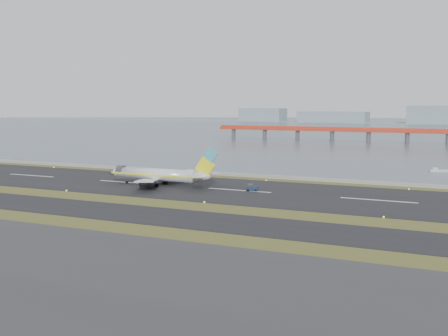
% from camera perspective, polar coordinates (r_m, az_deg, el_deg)
% --- Properties ---
extents(ground, '(1000.00, 1000.00, 0.00)m').
position_cam_1_polar(ground, '(137.99, -3.43, -4.07)').
color(ground, '#404D1B').
rests_on(ground, ground).
extents(apron_strip, '(1000.00, 50.00, 0.10)m').
position_cam_1_polar(apron_strip, '(94.63, -19.72, -9.42)').
color(apron_strip, '#303033').
rests_on(apron_strip, ground).
extents(taxiway_strip, '(1000.00, 18.00, 0.10)m').
position_cam_1_polar(taxiway_strip, '(127.76, -6.00, -4.93)').
color(taxiway_strip, black).
rests_on(taxiway_strip, ground).
extents(runway_strip, '(1000.00, 45.00, 0.10)m').
position_cam_1_polar(runway_strip, '(164.58, 1.55, -2.30)').
color(runway_strip, black).
rests_on(runway_strip, ground).
extents(seawall, '(1000.00, 2.50, 1.00)m').
position_cam_1_polar(seawall, '(192.13, 5.12, -0.90)').
color(seawall, gray).
rests_on(seawall, ground).
extents(bay_water, '(1400.00, 800.00, 1.30)m').
position_cam_1_polar(bay_water, '(583.32, 18.67, 3.77)').
color(bay_water, '#465764').
rests_on(bay_water, ground).
extents(red_pier, '(260.00, 5.00, 10.20)m').
position_cam_1_polar(red_pier, '(372.30, 18.13, 3.48)').
color(red_pier, red).
rests_on(red_pier, ground).
extents(far_shoreline, '(1400.00, 80.00, 60.50)m').
position_cam_1_polar(far_shoreline, '(741.17, 21.14, 4.68)').
color(far_shoreline, gray).
rests_on(far_shoreline, ground).
extents(airliner, '(38.52, 32.89, 12.80)m').
position_cam_1_polar(airliner, '(174.35, -6.48, -0.70)').
color(airliner, silver).
rests_on(airliner, ground).
extents(pushback_tug, '(3.59, 2.57, 2.08)m').
position_cam_1_polar(pushback_tug, '(163.57, 2.86, -2.02)').
color(pushback_tug, '#16273E').
rests_on(pushback_tug, ground).
extents(workboat_near, '(7.00, 4.04, 1.62)m').
position_cam_1_polar(workboat_near, '(223.73, 20.93, -0.24)').
color(workboat_near, silver).
rests_on(workboat_near, ground).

